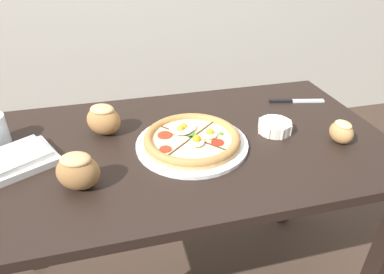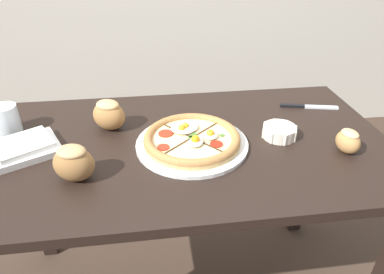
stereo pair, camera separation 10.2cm
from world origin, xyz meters
name	(u,v)px [view 2 (the right image)]	position (x,y,z in m)	size (l,w,h in m)	color
dining_table	(181,172)	(0.00, 0.00, 0.64)	(1.30, 0.71, 0.76)	black
pizza	(192,140)	(0.03, -0.03, 0.78)	(0.34, 0.34, 0.05)	white
ramekin_bowl	(279,131)	(0.31, -0.01, 0.78)	(0.11, 0.11, 0.04)	silver
napkin_folded	(24,148)	(-0.46, 0.00, 0.77)	(0.24, 0.22, 0.04)	white
bread_piece_near	(348,141)	(0.48, -0.12, 0.80)	(0.07, 0.09, 0.07)	#B27F47
bread_piece_mid	(74,162)	(-0.29, -0.15, 0.81)	(0.13, 0.12, 0.10)	olive
bread_piece_far	(109,114)	(-0.22, 0.11, 0.81)	(0.14, 0.13, 0.10)	#A3703D
knife_main	(308,107)	(0.49, 0.17, 0.76)	(0.21, 0.06, 0.01)	silver
water_glass	(6,121)	(-0.54, 0.13, 0.80)	(0.08, 0.08, 0.09)	white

